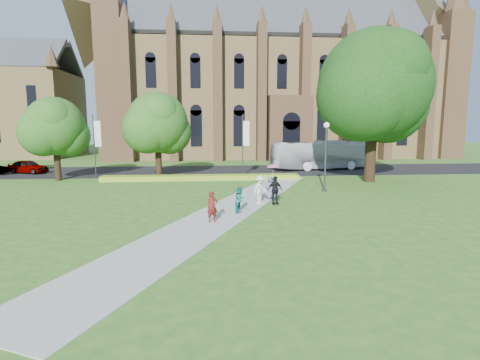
{
  "coord_description": "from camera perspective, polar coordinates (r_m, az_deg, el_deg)",
  "views": [
    {
      "loc": [
        -1.26,
        -21.02,
        5.09
      ],
      "look_at": [
        0.66,
        2.22,
        1.6
      ],
      "focal_mm": 28.0,
      "sensor_mm": 36.0,
      "label": 1
    }
  ],
  "objects": [
    {
      "name": "ground",
      "position": [
        21.66,
        -1.27,
        -5.08
      ],
      "size": [
        160.0,
        160.0,
        0.0
      ],
      "primitive_type": "plane",
      "color": "#305D1B",
      "rests_on": "ground"
    },
    {
      "name": "road",
      "position": [
        41.35,
        -2.95,
        1.44
      ],
      "size": [
        160.0,
        10.0,
        0.02
      ],
      "primitive_type": "cube",
      "color": "black",
      "rests_on": "ground"
    },
    {
      "name": "footpath",
      "position": [
        22.63,
        -1.42,
        -4.44
      ],
      "size": [
        15.58,
        28.54,
        0.04
      ],
      "primitive_type": "cube",
      "rotation": [
        0.0,
        0.0,
        -0.44
      ],
      "color": "#B2B2A8",
      "rests_on": "ground"
    },
    {
      "name": "flower_hedge",
      "position": [
        34.57,
        -5.91,
        0.37
      ],
      "size": [
        18.0,
        1.4,
        0.45
      ],
      "primitive_type": "cube",
      "color": "gold",
      "rests_on": "ground"
    },
    {
      "name": "cathedral",
      "position": [
        62.28,
        5.94,
        15.74
      ],
      "size": [
        52.6,
        18.25,
        28.0
      ],
      "color": "brown",
      "rests_on": "ground"
    },
    {
      "name": "building_west",
      "position": [
        71.13,
        -32.75,
        10.5
      ],
      "size": [
        22.0,
        14.0,
        18.3
      ],
      "color": "brown",
      "rests_on": "ground"
    },
    {
      "name": "streetlamp",
      "position": [
        28.93,
        12.95,
        4.74
      ],
      "size": [
        0.44,
        0.44,
        5.24
      ],
      "color": "#38383D",
      "rests_on": "ground"
    },
    {
      "name": "large_tree",
      "position": [
        35.2,
        19.74,
        13.36
      ],
      "size": [
        9.6,
        9.6,
        13.2
      ],
      "color": "#332114",
      "rests_on": "ground"
    },
    {
      "name": "street_tree_0",
      "position": [
        37.61,
        -26.39,
        7.31
      ],
      "size": [
        5.2,
        5.2,
        7.5
      ],
      "color": "#332114",
      "rests_on": "ground"
    },
    {
      "name": "street_tree_1",
      "position": [
        35.83,
        -12.48,
        8.52
      ],
      "size": [
        5.6,
        5.6,
        8.05
      ],
      "color": "#332114",
      "rests_on": "ground"
    },
    {
      "name": "banner_pole_0",
      "position": [
        36.41,
        0.59,
        5.83
      ],
      "size": [
        0.7,
        0.1,
        6.0
      ],
      "color": "#38383D",
      "rests_on": "ground"
    },
    {
      "name": "banner_pole_1",
      "position": [
        37.78,
        -21.16,
        5.36
      ],
      "size": [
        0.7,
        0.1,
        6.0
      ],
      "color": "#38383D",
      "rests_on": "ground"
    },
    {
      "name": "tour_coach",
      "position": [
        43.36,
        12.33,
        3.74
      ],
      "size": [
        11.86,
        4.49,
        3.22
      ],
      "primitive_type": "imported",
      "rotation": [
        0.0,
        0.0,
        1.73
      ],
      "color": "silver",
      "rests_on": "road"
    },
    {
      "name": "car_0",
      "position": [
        44.76,
        -29.59,
        1.8
      ],
      "size": [
        4.44,
        2.92,
        1.4
      ],
      "primitive_type": "imported",
      "rotation": [
        0.0,
        0.0,
        1.24
      ],
      "color": "gray",
      "rests_on": "road"
    },
    {
      "name": "pedestrian_0",
      "position": [
        19.45,
        -4.25,
        -4.12
      ],
      "size": [
        0.69,
        0.57,
        1.61
      ],
      "primitive_type": "imported",
      "rotation": [
        0.0,
        0.0,
        0.37
      ],
      "color": "#5D1915",
      "rests_on": "footpath"
    },
    {
      "name": "pedestrian_1",
      "position": [
        21.44,
        0.02,
        -3.03
      ],
      "size": [
        0.87,
        0.93,
        1.52
      ],
      "primitive_type": "imported",
      "rotation": [
        0.0,
        0.0,
        1.05
      ],
      "color": "#156D67",
      "rests_on": "footpath"
    },
    {
      "name": "pedestrian_2",
      "position": [
        23.94,
        3.09,
        -1.48
      ],
      "size": [
        1.33,
        1.25,
        1.81
      ],
      "primitive_type": "imported",
      "rotation": [
        0.0,
        0.0,
        0.67
      ],
      "color": "silver",
      "rests_on": "footpath"
    },
    {
      "name": "pedestrian_3",
      "position": [
        23.87,
        5.33,
        -1.54
      ],
      "size": [
        1.14,
        0.78,
        1.8
      ],
      "primitive_type": "imported",
      "rotation": [
        0.0,
        0.0,
        0.36
      ],
      "color": "black",
      "rests_on": "footpath"
    },
    {
      "name": "pedestrian_4",
      "position": [
        25.6,
        4.65,
        -1.13
      ],
      "size": [
        0.89,
        0.75,
        1.55
      ],
      "primitive_type": "imported",
      "rotation": [
        0.0,
        0.0,
        0.41
      ],
      "color": "slate",
      "rests_on": "footpath"
    },
    {
      "name": "parasol",
      "position": [
        25.56,
        5.04,
        1.41
      ],
      "size": [
        1.04,
        1.04,
        0.72
      ],
      "primitive_type": "imported",
      "rotation": [
        0.0,
        0.0,
        0.34
      ],
      "color": "#D294A1",
      "rests_on": "pedestrian_4"
    }
  ]
}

